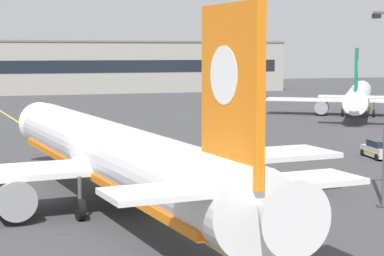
{
  "coord_description": "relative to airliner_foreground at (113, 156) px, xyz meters",
  "views": [
    {
      "loc": [
        -10.04,
        -29.92,
        9.73
      ],
      "look_at": [
        3.49,
        11.1,
        5.03
      ],
      "focal_mm": 66.01,
      "sensor_mm": 36.0,
      "label": 1
    }
  ],
  "objects": [
    {
      "name": "taxiway_centreline",
      "position": [
        1.27,
        17.82,
        -3.37
      ],
      "size": [
        11.67,
        179.66,
        0.01
      ],
      "primitive_type": "cube",
      "rotation": [
        0.0,
        0.0,
        0.06
      ],
      "color": "yellow",
      "rests_on": "ground"
    },
    {
      "name": "airliner_foreground",
      "position": [
        0.0,
        0.0,
        0.0
      ],
      "size": [
        32.33,
        41.51,
        11.65
      ],
      "color": "white",
      "rests_on": "ground"
    },
    {
      "name": "airliner_background",
      "position": [
        48.44,
        50.92,
        -0.42
      ],
      "size": [
        25.73,
        31.86,
        10.19
      ],
      "color": "white",
      "rests_on": "ground"
    },
    {
      "name": "service_car_third",
      "position": [
        27.53,
        13.25,
        -2.6
      ],
      "size": [
        2.5,
        4.42,
        1.79
      ],
      "color": "#B7B7BC",
      "rests_on": "ground"
    },
    {
      "name": "safety_cone_by_nose_gear",
      "position": [
        0.46,
        16.29,
        -3.11
      ],
      "size": [
        0.44,
        0.44,
        0.55
      ],
      "color": "orange",
      "rests_on": "ground"
    },
    {
      "name": "terminal_building",
      "position": [
        5.77,
        123.52,
        2.75
      ],
      "size": [
        124.61,
        12.4,
        12.23
      ],
      "color": "#9E998E",
      "rests_on": "ground"
    }
  ]
}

